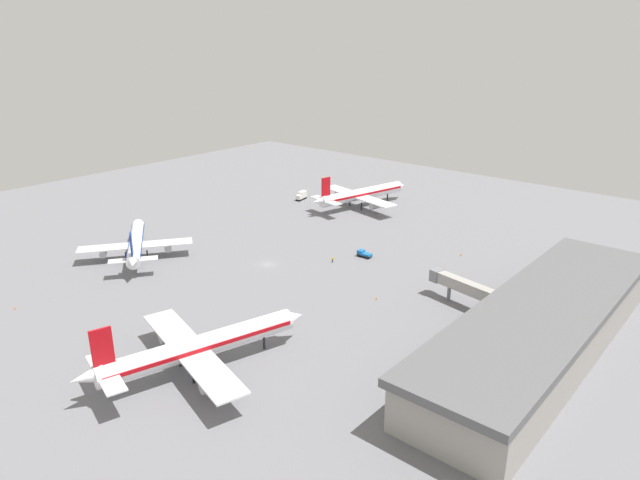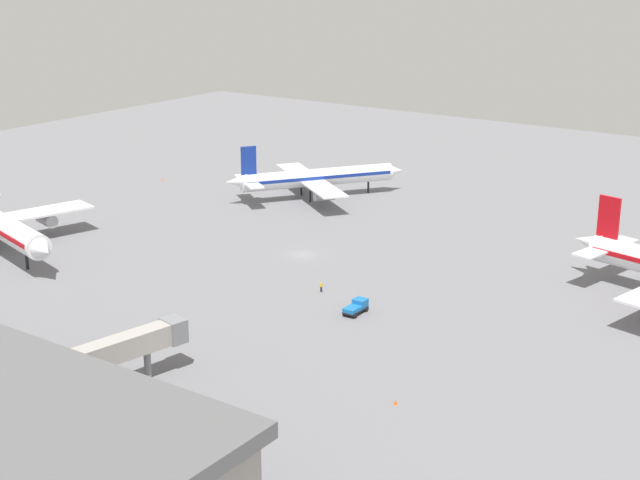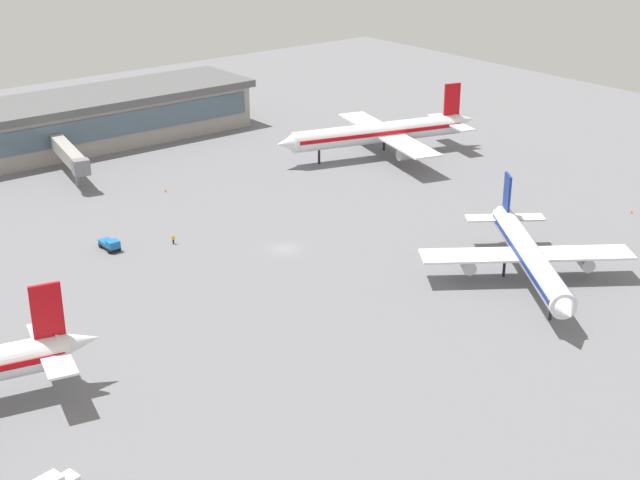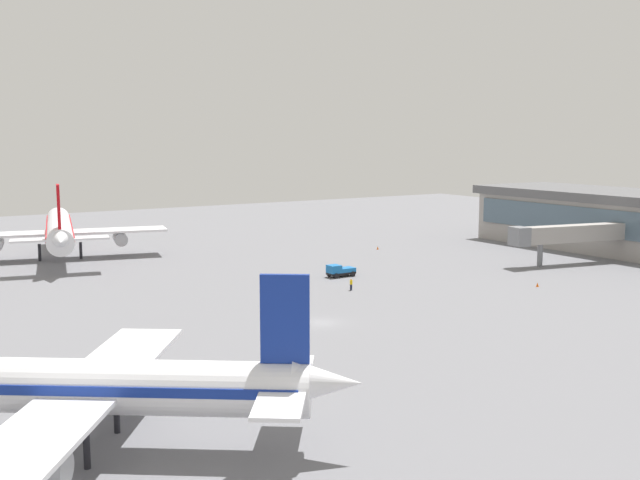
{
  "view_description": "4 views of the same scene",
  "coord_description": "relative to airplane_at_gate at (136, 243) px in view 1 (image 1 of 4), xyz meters",
  "views": [
    {
      "loc": [
        -106.52,
        -110.49,
        62.55
      ],
      "look_at": [
        13.99,
        -8.15,
        5.52
      ],
      "focal_mm": 32.03,
      "sensor_mm": 36.0,
      "label": 1
    },
    {
      "loc": [
        92.2,
        -126.15,
        51.69
      ],
      "look_at": [
        3.62,
        0.13,
        3.34
      ],
      "focal_mm": 52.04,
      "sensor_mm": 36.0,
      "label": 2
    },
    {
      "loc": [
        83.32,
        113.87,
        59.48
      ],
      "look_at": [
        -1.02,
        8.07,
        3.94
      ],
      "focal_mm": 51.7,
      "sensor_mm": 36.0,
      "label": 3
    },
    {
      "loc": [
        -72.42,
        45.48,
        21.46
      ],
      "look_at": [
        16.99,
        -10.57,
        6.92
      ],
      "focal_mm": 42.43,
      "sensor_mm": 36.0,
      "label": 4
    }
  ],
  "objects": [
    {
      "name": "catering_truck",
      "position": [
        78.57,
        4.84,
        -2.82
      ],
      "size": [
        5.86,
        3.07,
        3.3
      ],
      "rotation": [
        0.0,
        0.0,
        3.34
      ],
      "color": "black",
      "rests_on": "ground"
    },
    {
      "name": "safety_cone_near_gate",
      "position": [
        -38.69,
        -7.56,
        -4.22
      ],
      "size": [
        0.44,
        0.44,
        0.6
      ],
      "primitive_type": "cone",
      "color": "#EA590C",
      "rests_on": "ground"
    },
    {
      "name": "terminal_building",
      "position": [
        23.56,
        -111.59,
        1.17
      ],
      "size": [
        87.47,
        21.59,
        11.16
      ],
      "color": "#9E9993",
      "rests_on": "ground"
    },
    {
      "name": "ground_crew_worker",
      "position": [
        34.46,
        -47.12,
        -3.67
      ],
      "size": [
        0.54,
        0.54,
        1.67
      ],
      "rotation": [
        0.0,
        0.0,
        3.9
      ],
      "color": "#1E2338",
      "rests_on": "ground"
    },
    {
      "name": "jet_bridge",
      "position": [
        33.05,
        -90.69,
        0.63
      ],
      "size": [
        7.21,
        23.77,
        6.74
      ],
      "rotation": [
        0.0,
        0.0,
        1.38
      ],
      "color": "#9E9993",
      "rests_on": "ground"
    },
    {
      "name": "airplane_distant",
      "position": [
        -26.57,
        -62.89,
        0.76
      ],
      "size": [
        46.89,
        38.33,
        14.52
      ],
      "rotation": [
        0.0,
        0.0,
        6.01
      ],
      "color": "white",
      "rests_on": "ground"
    },
    {
      "name": "airplane_taxiing",
      "position": [
        85.53,
        -19.48,
        0.59
      ],
      "size": [
        45.73,
        37.22,
        14.04
      ],
      "rotation": [
        0.0,
        0.0,
        6.06
      ],
      "color": "white",
      "rests_on": "ground"
    },
    {
      "name": "ground",
      "position": [
        21.07,
        -33.65,
        -4.52
      ],
      "size": [
        288.0,
        288.0,
        0.0
      ],
      "primitive_type": "plane",
      "color": "slate"
    },
    {
      "name": "safety_cone_mid_apron",
      "position": [
        22.26,
        -71.19,
        -4.22
      ],
      "size": [
        0.44,
        0.44,
        0.6
      ],
      "primitive_type": "cone",
      "color": "#EA590C",
      "rests_on": "ground"
    },
    {
      "name": "airplane_at_gate",
      "position": [
        0.0,
        0.0,
        0.0
      ],
      "size": [
        29.7,
        35.14,
        12.43
      ],
      "rotation": [
        0.0,
        0.0,
        0.95
      ],
      "color": "white",
      "rests_on": "ground"
    },
    {
      "name": "safety_cone_far_side",
      "position": [
        63.54,
        -73.21,
        -4.22
      ],
      "size": [
        0.44,
        0.44,
        0.6
      ],
      "primitive_type": "cone",
      "color": "#EA590C",
      "rests_on": "ground"
    },
    {
      "name": "pushback_tractor",
      "position": [
        43.91,
        -51.45,
        -3.55
      ],
      "size": [
        2.25,
        4.43,
        1.9
      ],
      "rotation": [
        0.0,
        0.0,
        1.58
      ],
      "color": "black",
      "rests_on": "ground"
    }
  ]
}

